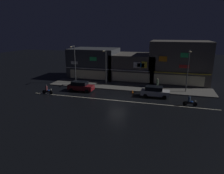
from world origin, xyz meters
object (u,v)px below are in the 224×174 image
streetlamp_east (188,68)px  motorcycle_lead (190,102)px  streetlamp_mid (105,64)px  traffic_cone (132,91)px  parked_car_near_kerb (155,91)px  motorcycle_following (47,90)px  streetlamp_west (74,61)px  pedestrian_on_sidewalk (157,84)px  parked_car_trailing (81,86)px

streetlamp_east → motorcycle_lead: 7.40m
streetlamp_mid → traffic_cone: size_ratio=11.86×
parked_car_near_kerb → motorcycle_lead: parked_car_near_kerb is taller
parked_car_near_kerb → motorcycle_following: 17.21m
streetlamp_west → motorcycle_following: size_ratio=3.75×
parked_car_near_kerb → pedestrian_on_sidewalk: bearing=89.3°
parked_car_near_kerb → motorcycle_following: (-16.91, -3.22, -0.24)m
pedestrian_on_sidewalk → motorcycle_lead: bearing=135.9°
parked_car_trailing → motorcycle_lead: parked_car_trailing is taller
motorcycle_following → streetlamp_west: bearing=74.7°
streetlamp_mid → pedestrian_on_sidewalk: 9.93m
streetlamp_east → motorcycle_lead: bearing=-89.1°
streetlamp_west → streetlamp_east: size_ratio=1.04×
parked_car_trailing → streetlamp_west: bearing=-55.2°
streetlamp_west → parked_car_near_kerb: bearing=-16.1°
streetlamp_mid → pedestrian_on_sidewalk: (9.44, 0.31, -3.05)m
parked_car_near_kerb → streetlamp_mid: bearing=154.8°
pedestrian_on_sidewalk → motorcycle_lead: size_ratio=0.96×
pedestrian_on_sidewalk → traffic_cone: (-3.76, -3.61, -0.71)m
motorcycle_lead → parked_car_trailing: bearing=164.1°
parked_car_trailing → motorcycle_following: 5.46m
parked_car_near_kerb → traffic_cone: size_ratio=7.82×
streetlamp_west → parked_car_trailing: (3.27, -4.70, -3.47)m
streetlamp_mid → motorcycle_lead: bearing=-26.7°
pedestrian_on_sidewalk → streetlamp_east: bearing=-178.8°
streetlamp_west → parked_car_trailing: size_ratio=1.66×
streetlamp_east → motorcycle_lead: size_ratio=3.61×
parked_car_near_kerb → motorcycle_following: parked_car_near_kerb is taller
parked_car_near_kerb → parked_car_trailing: bearing=-179.1°
streetlamp_east → motorcycle_following: (-21.68, -6.94, -3.57)m
parked_car_trailing → motorcycle_lead: (17.24, -2.56, -0.24)m
motorcycle_lead → streetlamp_west: bearing=153.1°
streetlamp_mid → streetlamp_west: bearing=179.1°
streetlamp_west → traffic_cone: streetlamp_west is taller
streetlamp_east → parked_car_near_kerb: streetlamp_east is taller
parked_car_near_kerb → traffic_cone: parked_car_near_kerb is taller
streetlamp_mid → motorcycle_following: 11.23m
streetlamp_mid → traffic_cone: streetlamp_mid is taller
parked_car_near_kerb → motorcycle_lead: size_ratio=2.26×
parked_car_trailing → traffic_cone: size_ratio=7.82×
streetlamp_east → pedestrian_on_sidewalk: streetlamp_east is taller
parked_car_near_kerb → streetlamp_west: bearing=163.9°
motorcycle_lead → traffic_cone: (-8.58, 3.86, -0.36)m
traffic_cone → streetlamp_east: bearing=17.2°
streetlamp_west → traffic_cone: size_ratio=12.95×
parked_car_near_kerb → motorcycle_lead: 5.61m
motorcycle_following → traffic_cone: motorcycle_following is taller
parked_car_trailing → traffic_cone: (8.67, 1.30, -0.59)m
streetlamp_west → streetlamp_east: bearing=-2.2°
parked_car_near_kerb → parked_car_trailing: same height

